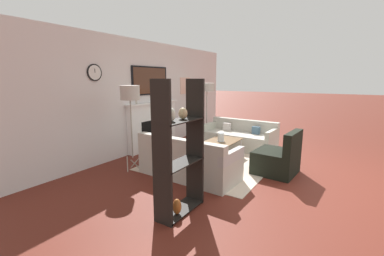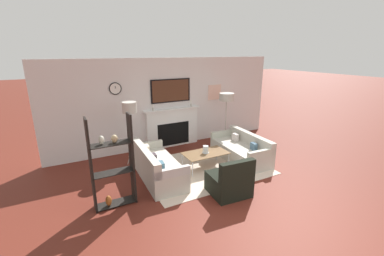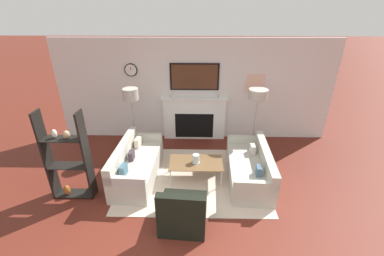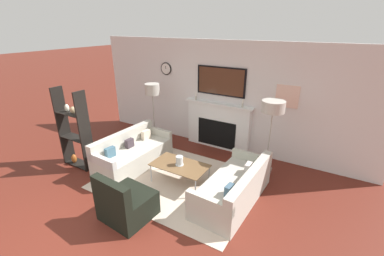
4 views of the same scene
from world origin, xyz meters
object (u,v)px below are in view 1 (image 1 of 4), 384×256
armchair (278,159)px  floor_lamp_left (130,94)px  hurricane_candle (221,138)px  shelf_unit (180,152)px  couch_right (239,138)px  coffee_table (221,142)px  floor_lamp_right (207,88)px  couch_left (188,162)px

armchair → floor_lamp_left: 3.07m
hurricane_candle → shelf_unit: (-2.39, -0.57, 0.34)m
couch_right → armchair: size_ratio=2.23×
coffee_table → floor_lamp_right: 2.16m
couch_left → coffee_table: (1.29, -0.03, 0.10)m
armchair → floor_lamp_right: 3.22m
couch_left → hurricane_candle: (1.29, -0.04, 0.21)m
armchair → shelf_unit: shelf_unit is taller
couch_left → couch_right: size_ratio=0.99×
coffee_table → floor_lamp_right: bearing=39.2°
floor_lamp_left → shelf_unit: shelf_unit is taller
coffee_table → hurricane_candle: size_ratio=5.96×
hurricane_candle → floor_lamp_left: (-1.55, 1.17, 1.00)m
couch_right → coffee_table: (-1.17, -0.03, 0.14)m
couch_left → floor_lamp_left: 1.68m
couch_right → coffee_table: bearing=-178.6°
floor_lamp_left → floor_lamp_right: bearing=0.0°
armchair → floor_lamp_left: bearing=118.5°
hurricane_candle → shelf_unit: shelf_unit is taller
couch_left → hurricane_candle: size_ratio=9.86×
couch_left → armchair: bearing=-51.2°
couch_left → shelf_unit: size_ratio=1.04×
couch_left → coffee_table: bearing=-1.4°
coffee_table → couch_left: bearing=178.6°
floor_lamp_left → floor_lamp_right: (2.98, 0.00, 0.03)m
floor_lamp_left → floor_lamp_right: 2.98m
couch_left → floor_lamp_right: bearing=22.6°
shelf_unit → coffee_table: bearing=13.5°
floor_lamp_right → armchair: bearing=-123.4°
floor_lamp_left → shelf_unit: size_ratio=0.93×
couch_left → hurricane_candle: 1.31m
couch_left → armchair: armchair is taller
coffee_table → couch_right: bearing=1.4°
floor_lamp_right → shelf_unit: 4.25m
couch_right → floor_lamp_right: bearing=77.1°
hurricane_candle → floor_lamp_left: floor_lamp_left is taller
armchair → shelf_unit: (-2.19, 0.74, 0.56)m
floor_lamp_left → floor_lamp_right: size_ratio=1.00×
coffee_table → shelf_unit: shelf_unit is taller
armchair → hurricane_candle: armchair is taller
couch_right → floor_lamp_right: (0.26, 1.13, 1.27)m
hurricane_candle → shelf_unit: 2.48m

